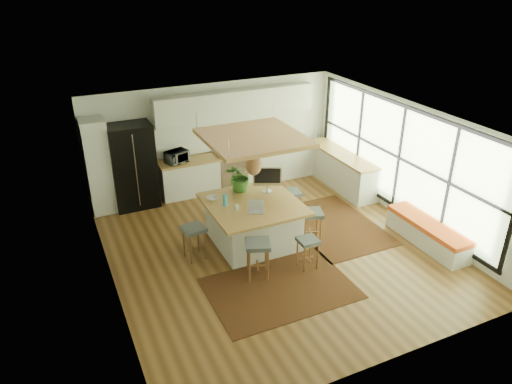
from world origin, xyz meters
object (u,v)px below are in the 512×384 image
stool_right_front (311,227)px  island_plant (240,179)px  stool_near_right (307,251)px  laptop (256,207)px  fridge (133,169)px  island (253,223)px  microwave (177,155)px  stool_right_back (291,205)px  stool_left_side (195,242)px  stool_near_left (258,260)px  monitor (267,180)px

stool_right_front → island_plant: size_ratio=1.07×
stool_near_right → laptop: (-0.68, 0.88, 0.70)m
fridge → island: bearing=-56.5°
island → stool_right_front: size_ratio=2.55×
fridge → microwave: fridge is taller
stool_right_back → island: bearing=-154.3°
stool_right_back → microwave: microwave is taller
stool_right_back → stool_left_side: 2.59m
stool_near_right → stool_left_side: bearing=146.9°
stool_near_left → laptop: bearing=67.4°
monitor → microwave: size_ratio=1.15×
stool_right_back → island_plant: (-1.21, 0.09, 0.84)m
stool_near_right → laptop: bearing=127.8°
stool_right_back → island_plant: island_plant is taller
laptop → microwave: size_ratio=0.63×
stool_near_left → monitor: 1.96m
fridge → laptop: (1.75, -3.17, 0.12)m
stool_left_side → island_plant: island_plant is taller
stool_near_left → stool_right_back: 2.39m
island → stool_right_front: 1.22m
stool_near_left → microwave: microwave is taller
stool_right_back → stool_left_side: (-2.51, -0.64, 0.00)m
stool_near_right → stool_near_left: bearing=173.2°
fridge → monitor: size_ratio=3.32×
fridge → stool_right_back: (3.07, -2.20, -0.57)m
stool_right_front → laptop: (-1.23, 0.10, 0.70)m
stool_left_side → stool_right_back: bearing=14.2°
laptop → microwave: microwave is taller
fridge → stool_near_left: bearing=-70.3°
stool_right_back → stool_left_side: bearing=-165.8°
stool_near_right → laptop: size_ratio=1.86×
island → stool_right_back: island is taller
fridge → monitor: fridge is taller
stool_near_right → monitor: 1.83m
stool_right_front → monitor: bearing=126.0°
stool_near_right → microwave: (-1.35, 4.05, 0.75)m
fridge → island: (1.86, -2.78, -0.46)m
stool_left_side → microwave: bearing=79.6°
monitor → stool_right_front: bearing=-28.8°
stool_left_side → island_plant: size_ratio=1.04×
stool_right_back → laptop: (-1.32, -0.97, 0.70)m
island → microwave: 2.95m
stool_right_back → microwave: (-1.99, 2.19, 0.75)m
island → monitor: monitor is taller
stool_right_back → fridge: bearing=144.4°
stool_right_front → stool_left_side: (-2.41, 0.44, 0.00)m
stool_near_right → stool_right_back: bearing=70.9°
stool_near_right → island_plant: (-0.57, 1.94, 0.84)m
stool_near_right → laptop: laptop is taller
island_plant → stool_near_left: bearing=-103.2°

